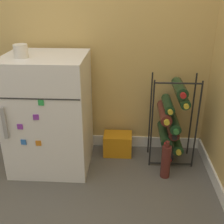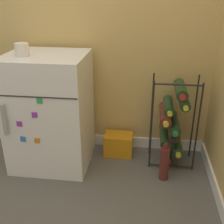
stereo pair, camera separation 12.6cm
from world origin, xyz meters
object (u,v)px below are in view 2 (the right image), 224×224
Objects in this scene: wine_rack at (172,122)px; fridge_top_cup at (22,50)px; soda_box at (119,144)px; loose_bottle_floor at (164,163)px; mini_fridge at (50,111)px.

fridge_top_cup is at bearing -171.12° from wine_rack.
soda_box is 2.51× the size of fridge_top_cup.
loose_bottle_floor is at bearing -3.68° from fridge_top_cup.
loose_bottle_floor is at bearing -8.83° from mini_fridge.
fridge_top_cup reaches higher than loose_bottle_floor.
wine_rack reaches higher than loose_bottle_floor.
loose_bottle_floor is (0.84, -0.13, -0.29)m from mini_fridge.
fridge_top_cup is at bearing -151.03° from mini_fridge.
soda_box is at bearing 140.78° from loose_bottle_floor.
wine_rack is at bearing 5.77° from mini_fridge.
loose_bottle_floor is (0.97, -0.06, -0.75)m from fridge_top_cup.
soda_box is 1.03m from fridge_top_cup.
wine_rack is at bearing 77.10° from loose_bottle_floor.
fridge_top_cup is (-0.61, -0.23, 0.79)m from soda_box.
wine_rack is at bearing -9.36° from soda_box.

